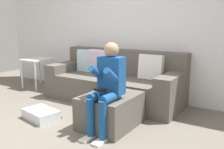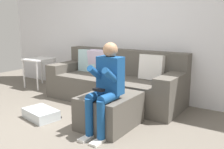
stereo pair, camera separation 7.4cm
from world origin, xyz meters
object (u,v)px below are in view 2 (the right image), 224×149
(couch_sectional, at_px, (115,82))
(remote_by_storage_bin, at_px, (57,117))
(storage_bin, at_px, (41,114))
(ottoman, at_px, (110,111))
(person_seated, at_px, (106,84))
(side_table, at_px, (39,63))

(couch_sectional, height_order, remote_by_storage_bin, couch_sectional)
(couch_sectional, xyz_separation_m, storage_bin, (-0.42, -1.34, -0.27))
(ottoman, height_order, person_seated, person_seated)
(storage_bin, bearing_deg, ottoman, 18.44)
(couch_sectional, distance_m, remote_by_storage_bin, 1.25)
(couch_sectional, xyz_separation_m, side_table, (-1.90, -0.07, 0.18))
(ottoman, height_order, storage_bin, ottoman)
(couch_sectional, distance_m, person_seated, 1.39)
(couch_sectional, relative_size, ottoman, 2.99)
(ottoman, relative_size, side_table, 1.29)
(storage_bin, relative_size, remote_by_storage_bin, 3.27)
(couch_sectional, height_order, side_table, couch_sectional)
(remote_by_storage_bin, bearing_deg, ottoman, 15.59)
(person_seated, distance_m, remote_by_storage_bin, 1.09)
(storage_bin, distance_m, side_table, 2.00)
(person_seated, distance_m, side_table, 2.78)
(ottoman, relative_size, person_seated, 0.71)
(ottoman, distance_m, person_seated, 0.47)
(remote_by_storage_bin, bearing_deg, person_seated, 2.29)
(side_table, bearing_deg, remote_by_storage_bin, -34.09)
(side_table, bearing_deg, ottoman, -20.95)
(couch_sectional, relative_size, person_seated, 2.11)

